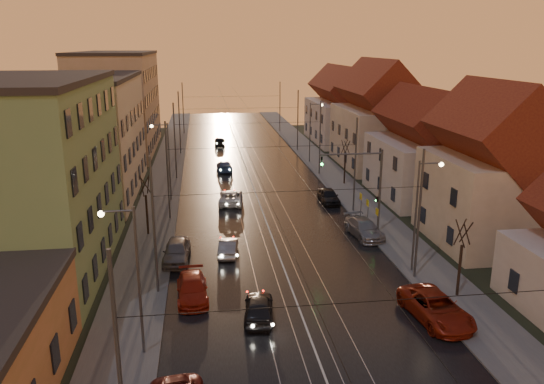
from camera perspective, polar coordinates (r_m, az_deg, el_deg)
name	(u,v)px	position (r m, az deg, el deg)	size (l,w,h in m)	color
ground	(320,364)	(28.00, 5.15, -17.93)	(160.00, 160.00, 0.00)	black
road	(248,175)	(64.80, -2.55, 1.86)	(16.00, 120.00, 0.04)	black
sidewalk_left	(165,177)	(64.72, -11.41, 1.59)	(4.00, 120.00, 0.15)	#4C4C4C
sidewalk_right	(328,172)	(66.38, 6.09, 2.17)	(4.00, 120.00, 0.15)	#4C4C4C
tram_rail_0	(230,175)	(64.65, -4.49, 1.82)	(0.06, 120.00, 0.03)	gray
tram_rail_1	(242,175)	(64.73, -3.23, 1.86)	(0.06, 120.00, 0.03)	gray
tram_rail_2	(255,174)	(64.86, -1.87, 1.91)	(0.06, 120.00, 0.03)	gray
tram_rail_3	(266,174)	(65.01, -0.62, 1.95)	(0.06, 120.00, 0.03)	gray
apartment_left_1	(25,181)	(39.66, -25.07, 1.10)	(10.00, 18.00, 13.00)	#6B915C
apartment_left_2	(86,138)	(58.74, -19.42, 5.50)	(10.00, 20.00, 12.00)	beige
apartment_left_3	(118,104)	(82.04, -16.20, 9.13)	(10.00, 24.00, 14.00)	tan
house_right_1	(492,176)	(45.00, 22.57, 1.59)	(8.67, 10.20, 10.80)	#B5A68B
house_right_2	(424,153)	(56.49, 16.02, 4.01)	(9.18, 12.24, 9.20)	#B8B2AA
house_right_3	(377,122)	(70.09, 11.26, 7.44)	(9.18, 14.28, 11.50)	#B5A68B
house_right_4	(341,111)	(87.28, 7.46, 8.67)	(9.18, 16.32, 10.00)	#B8B2AA
catenary_pole_l_0	(119,369)	(20.22, -16.12, -17.84)	(0.16, 0.16, 9.00)	#595B60
catenary_pole_l_1	(154,227)	(33.69, -12.58, -3.72)	(0.16, 0.16, 9.00)	#595B60
catenary_pole_r_1	(419,216)	(36.36, 15.54, -2.48)	(0.16, 0.16, 9.00)	#595B60
catenary_pole_l_2	(168,171)	(48.07, -11.16, 2.18)	(0.16, 0.16, 9.00)	#595B60
catenary_pole_r_2	(355,166)	(49.98, 8.93, 2.80)	(0.16, 0.16, 9.00)	#595B60
catenary_pole_l_3	(175,142)	(62.75, -10.40, 5.34)	(0.16, 0.16, 9.00)	#595B60
catenary_pole_r_3	(320,138)	(64.22, 5.19, 5.77)	(0.16, 0.16, 9.00)	#595B60
catenary_pole_l_4	(180,123)	(77.54, -9.92, 7.30)	(0.16, 0.16, 9.00)	#595B60
catenary_pole_r_4	(298,121)	(78.74, 2.79, 7.64)	(0.16, 0.16, 9.00)	#595B60
catenary_pole_l_5	(183,109)	(95.39, -9.54, 8.85)	(0.16, 0.16, 9.00)	#595B60
catenary_pole_r_5	(280,107)	(96.36, 0.86, 9.12)	(0.16, 0.16, 9.00)	#595B60
street_lamp_0	(131,267)	(27.12, -14.88, -7.85)	(1.75, 0.32, 8.00)	#595B60
street_lamp_1	(421,205)	(37.31, 15.71, -1.41)	(1.75, 0.32, 8.00)	#595B60
street_lamp_2	(166,154)	(53.88, -11.36, 4.03)	(1.75, 0.32, 8.00)	#595B60
street_lamp_3	(312,126)	(71.01, 4.36, 7.05)	(1.75, 0.32, 8.00)	#595B60
traffic_light_mast	(369,181)	(44.21, 10.35, 1.18)	(5.30, 0.32, 7.20)	#595B60
bare_tree_0	(147,207)	(44.88, -13.34, -1.58)	(1.09, 1.09, 5.11)	black
bare_tree_1	(460,260)	(35.16, 19.61, -6.95)	(1.09, 1.09, 5.11)	black
bare_tree_2	(345,163)	(60.28, 7.85, 3.08)	(1.09, 1.09, 5.11)	black
driving_car_0	(259,307)	(31.47, -1.43, -12.31)	(1.66, 4.13, 1.41)	black
driving_car_1	(228,247)	(40.43, -4.74, -5.93)	(1.31, 3.75, 1.24)	gray
driving_car_2	(231,197)	(53.09, -4.45, -0.56)	(2.24, 4.86, 1.35)	silver
driving_car_3	(224,166)	(66.89, -5.16, 2.80)	(1.82, 4.47, 1.30)	navy
driving_car_4	(220,141)	(84.28, -5.64, 5.48)	(1.60, 3.98, 1.36)	black
parked_left_2	(192,289)	(34.06, -8.57, -10.26)	(1.89, 4.65, 1.35)	#9E210F
parked_left_3	(177,251)	(39.73, -10.22, -6.28)	(1.86, 4.62, 1.57)	gray
parked_right_0	(436,308)	(32.69, 17.22, -11.81)	(2.55, 5.52, 1.54)	maroon
parked_right_1	(364,228)	(44.61, 9.88, -3.87)	(2.03, 5.00, 1.45)	gray
parked_right_2	(329,196)	(53.50, 6.10, -0.43)	(1.70, 4.21, 1.44)	black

